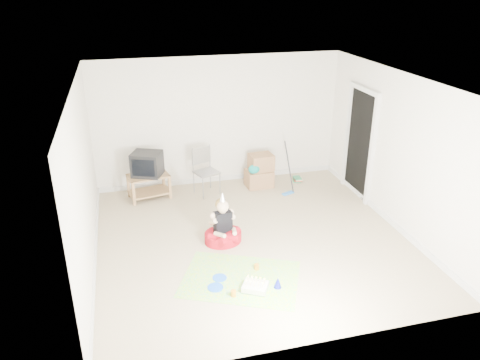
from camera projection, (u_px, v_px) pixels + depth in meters
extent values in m
plane|color=tan|center=(252.00, 239.00, 7.72)|extent=(5.00, 5.00, 0.00)
cube|color=black|center=(360.00, 144.00, 8.94)|extent=(0.02, 0.90, 2.05)
cube|color=olive|center=(148.00, 176.00, 8.97)|extent=(0.84, 0.61, 0.03)
cube|color=olive|center=(150.00, 192.00, 9.11)|extent=(0.84, 0.61, 0.03)
cube|color=olive|center=(134.00, 194.00, 8.75)|extent=(0.06, 0.06, 0.48)
cube|color=olive|center=(170.00, 187.00, 9.03)|extent=(0.06, 0.06, 0.48)
cube|color=olive|center=(128.00, 186.00, 9.10)|extent=(0.06, 0.06, 0.48)
cube|color=olive|center=(163.00, 179.00, 9.38)|extent=(0.06, 0.06, 0.48)
cube|color=black|center=(147.00, 164.00, 8.88)|extent=(0.66, 0.62, 0.46)
cube|color=#96969B|center=(206.00, 172.00, 9.15)|extent=(0.54, 0.53, 0.03)
cylinder|color=#96969B|center=(198.00, 174.00, 9.04)|extent=(0.02, 0.02, 0.94)
cylinder|color=#96969B|center=(215.00, 170.00, 9.24)|extent=(0.02, 0.02, 0.94)
cube|color=#976D49|center=(259.00, 178.00, 9.59)|extent=(0.55, 0.43, 0.35)
cube|color=#976D49|center=(261.00, 162.00, 9.50)|extent=(0.50, 0.41, 0.33)
ellipsoid|color=#0B837F|center=(254.00, 169.00, 9.34)|extent=(0.23, 0.16, 0.19)
cube|color=blue|center=(288.00, 193.00, 9.31)|extent=(0.27, 0.17, 0.03)
cylinder|color=black|center=(289.00, 170.00, 9.10)|extent=(0.14, 0.33, 1.00)
cube|color=#297B50|center=(298.00, 180.00, 9.89)|extent=(0.24, 0.27, 0.03)
cube|color=#9E3121|center=(298.00, 179.00, 9.88)|extent=(0.21, 0.25, 0.02)
cube|color=#C4B48A|center=(298.00, 178.00, 9.87)|extent=(0.18, 0.23, 0.03)
cube|color=#297B50|center=(298.00, 177.00, 9.86)|extent=(0.15, 0.20, 0.02)
cylinder|color=#AD101C|center=(223.00, 237.00, 7.61)|extent=(0.72, 0.72, 0.17)
cube|color=black|center=(223.00, 222.00, 7.50)|extent=(0.31, 0.21, 0.37)
sphere|color=#D6B08E|center=(223.00, 206.00, 7.39)|extent=(0.23, 0.23, 0.20)
cone|color=white|center=(222.00, 197.00, 7.32)|extent=(0.10, 0.10, 0.15)
cube|color=#EF3293|center=(240.00, 279.00, 6.69)|extent=(1.97, 1.75, 0.01)
cube|color=silver|center=(255.00, 287.00, 6.43)|extent=(0.42, 0.39, 0.09)
cube|color=#42B95A|center=(255.00, 289.00, 6.45)|extent=(0.42, 0.39, 0.01)
cylinder|color=beige|center=(246.00, 283.00, 6.38)|extent=(0.01, 0.01, 0.07)
cylinder|color=beige|center=(250.00, 284.00, 6.37)|extent=(0.01, 0.01, 0.07)
cylinder|color=beige|center=(254.00, 285.00, 6.36)|extent=(0.01, 0.01, 0.07)
cylinder|color=beige|center=(259.00, 285.00, 6.34)|extent=(0.01, 0.01, 0.07)
cylinder|color=beige|center=(263.00, 286.00, 6.33)|extent=(0.01, 0.01, 0.07)
cylinder|color=beige|center=(248.00, 279.00, 6.48)|extent=(0.01, 0.01, 0.07)
cylinder|color=beige|center=(252.00, 279.00, 6.46)|extent=(0.01, 0.01, 0.07)
cylinder|color=beige|center=(256.00, 280.00, 6.45)|extent=(0.01, 0.01, 0.07)
cylinder|color=beige|center=(260.00, 281.00, 6.44)|extent=(0.01, 0.01, 0.07)
cylinder|color=beige|center=(264.00, 281.00, 6.42)|extent=(0.01, 0.01, 0.07)
cylinder|color=blue|center=(220.00, 278.00, 6.69)|extent=(0.28, 0.28, 0.01)
cylinder|color=blue|center=(215.00, 287.00, 6.49)|extent=(0.28, 0.28, 0.01)
cylinder|color=orange|center=(257.00, 267.00, 6.88)|extent=(0.10, 0.10, 0.08)
cylinder|color=orange|center=(233.00, 293.00, 6.31)|extent=(0.08, 0.08, 0.08)
cone|color=#1C22C4|center=(278.00, 283.00, 6.47)|extent=(0.15, 0.15, 0.16)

